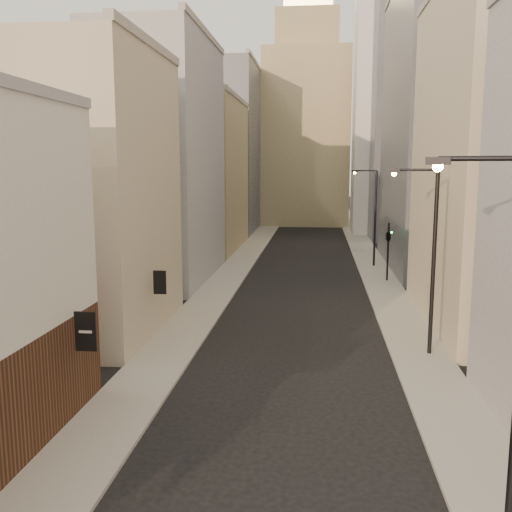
% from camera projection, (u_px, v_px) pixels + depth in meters
% --- Properties ---
extents(sidewalk_left, '(3.00, 140.00, 0.15)m').
position_uv_depth(sidewalk_left, '(246.00, 255.00, 61.75)').
color(sidewalk_left, gray).
rests_on(sidewalk_left, ground).
extents(sidewalk_right, '(3.00, 140.00, 0.15)m').
position_uv_depth(sidewalk_right, '(368.00, 257.00, 60.36)').
color(sidewalk_right, gray).
rests_on(sidewalk_right, ground).
extents(left_bldg_beige, '(8.00, 12.00, 16.00)m').
position_uv_depth(left_bldg_beige, '(87.00, 195.00, 32.63)').
color(left_bldg_beige, '#B6A98E').
rests_on(left_bldg_beige, ground).
extents(left_bldg_grey, '(8.00, 16.00, 20.00)m').
position_uv_depth(left_bldg_grey, '(162.00, 162.00, 48.03)').
color(left_bldg_grey, gray).
rests_on(left_bldg_grey, ground).
extents(left_bldg_tan, '(8.00, 18.00, 17.00)m').
position_uv_depth(left_bldg_tan, '(204.00, 176.00, 65.94)').
color(left_bldg_tan, '#978963').
rests_on(left_bldg_tan, ground).
extents(left_bldg_wingrid, '(8.00, 20.00, 24.00)m').
position_uv_depth(left_bldg_wingrid, '(230.00, 150.00, 85.03)').
color(left_bldg_wingrid, gray).
rests_on(left_bldg_wingrid, ground).
extents(right_bldg_beige, '(8.00, 16.00, 20.00)m').
position_uv_depth(right_bldg_beige, '(503.00, 160.00, 33.68)').
color(right_bldg_beige, '#B6A98E').
rests_on(right_bldg_beige, ground).
extents(right_bldg_wingrid, '(8.00, 20.00, 26.00)m').
position_uv_depth(right_bldg_wingrid, '(437.00, 129.00, 52.84)').
color(right_bldg_wingrid, gray).
rests_on(right_bldg_wingrid, ground).
extents(highrise, '(21.00, 23.00, 51.20)m').
position_uv_depth(highrise, '(445.00, 47.00, 77.72)').
color(highrise, gray).
rests_on(highrise, ground).
extents(clock_tower, '(14.00, 14.00, 44.90)m').
position_uv_depth(clock_tower, '(307.00, 117.00, 94.75)').
color(clock_tower, '#978963').
rests_on(clock_tower, ground).
extents(white_tower, '(8.00, 8.00, 41.50)m').
position_uv_depth(white_tower, '(383.00, 101.00, 79.67)').
color(white_tower, silver).
rests_on(white_tower, ground).
extents(streetlamp_near, '(2.53, 0.90, 9.89)m').
position_uv_depth(streetlamp_near, '(511.00, 330.00, 14.06)').
color(streetlamp_near, black).
rests_on(streetlamp_near, ground).
extents(streetlamp_mid, '(2.45, 0.79, 9.52)m').
position_uv_depth(streetlamp_mid, '(429.00, 251.00, 28.50)').
color(streetlamp_mid, black).
rests_on(streetlamp_mid, ground).
extents(streetlamp_far, '(2.43, 0.26, 9.27)m').
position_uv_depth(streetlamp_far, '(373.00, 212.00, 54.17)').
color(streetlamp_far, black).
rests_on(streetlamp_far, ground).
extents(traffic_light_right, '(0.83, 0.83, 5.00)m').
position_uv_depth(traffic_light_right, '(388.00, 236.00, 47.27)').
color(traffic_light_right, black).
rests_on(traffic_light_right, ground).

